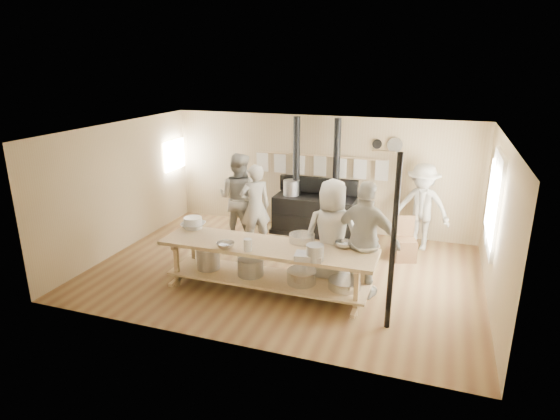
{
  "coord_description": "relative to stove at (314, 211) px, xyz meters",
  "views": [
    {
      "loc": [
        2.55,
        -7.57,
        3.74
      ],
      "look_at": [
        -0.16,
        0.2,
        1.11
      ],
      "focal_mm": 30.0,
      "sensor_mm": 36.0,
      "label": 1
    }
  ],
  "objects": [
    {
      "name": "ground",
      "position": [
        0.01,
        -2.12,
        -0.52
      ],
      "size": [
        7.0,
        7.0,
        0.0
      ],
      "primitive_type": "plane",
      "color": "brown",
      "rests_on": "ground"
    },
    {
      "name": "room_shell",
      "position": [
        0.01,
        -2.12,
        1.1
      ],
      "size": [
        7.0,
        7.0,
        7.0
      ],
      "color": "tan",
      "rests_on": "ground"
    },
    {
      "name": "window_right",
      "position": [
        3.48,
        -1.52,
        0.98
      ],
      "size": [
        0.09,
        1.5,
        1.65
      ],
      "color": "beige",
      "rests_on": "ground"
    },
    {
      "name": "left_opening",
      "position": [
        -3.44,
        -0.12,
        1.08
      ],
      "size": [
        0.0,
        0.9,
        0.9
      ],
      "color": "white",
      "rests_on": "ground"
    },
    {
      "name": "stove",
      "position": [
        0.0,
        0.0,
        0.0
      ],
      "size": [
        1.9,
        0.75,
        2.6
      ],
      "color": "black",
      "rests_on": "ground"
    },
    {
      "name": "towel_rail",
      "position": [
        0.01,
        0.28,
        1.04
      ],
      "size": [
        3.0,
        0.04,
        0.47
      ],
      "color": "#9D8759",
      "rests_on": "ground"
    },
    {
      "name": "back_wall_shelf",
      "position": [
        1.47,
        0.32,
        1.48
      ],
      "size": [
        0.63,
        0.14,
        0.32
      ],
      "color": "#9D8759",
      "rests_on": "ground"
    },
    {
      "name": "prep_table",
      "position": [
        -0.0,
        -3.02,
        -0.0
      ],
      "size": [
        3.6,
        0.9,
        0.85
      ],
      "color": "#9D8759",
      "rests_on": "ground"
    },
    {
      "name": "support_post",
      "position": [
        2.06,
        -3.47,
        0.78
      ],
      "size": [
        0.08,
        0.08,
        2.6
      ],
      "primitive_type": "cylinder",
      "color": "black",
      "rests_on": "ground"
    },
    {
      "name": "cook_far_left",
      "position": [
        -0.93,
        -1.24,
        0.37
      ],
      "size": [
        0.77,
        0.74,
        1.77
      ],
      "primitive_type": "imported",
      "rotation": [
        0.0,
        0.0,
        3.83
      ],
      "color": "#9D988B",
      "rests_on": "ground"
    },
    {
      "name": "cook_left",
      "position": [
        -1.4,
        -0.97,
        0.44
      ],
      "size": [
        0.96,
        0.76,
        1.93
      ],
      "primitive_type": "imported",
      "rotation": [
        0.0,
        0.0,
        3.1
      ],
      "color": "#9D988B",
      "rests_on": "ground"
    },
    {
      "name": "cook_center",
      "position": [
        0.96,
        -2.48,
        0.43
      ],
      "size": [
        1.08,
        0.88,
        1.91
      ],
      "primitive_type": "imported",
      "rotation": [
        0.0,
        0.0,
        3.48
      ],
      "color": "#9D988B",
      "rests_on": "ground"
    },
    {
      "name": "cook_right",
      "position": [
        1.55,
        -2.61,
        0.46
      ],
      "size": [
        1.23,
        0.73,
        1.96
      ],
      "primitive_type": "imported",
      "rotation": [
        0.0,
        0.0,
        2.91
      ],
      "color": "#9D988B",
      "rests_on": "ground"
    },
    {
      "name": "cook_by_window",
      "position": [
        2.29,
        -0.17,
        0.38
      ],
      "size": [
        1.28,
        0.9,
        1.8
      ],
      "primitive_type": "imported",
      "rotation": [
        0.0,
        0.0,
        -0.21
      ],
      "color": "#9D988B",
      "rests_on": "ground"
    },
    {
      "name": "chair",
      "position": [
        2.07,
        -0.86,
        -0.27
      ],
      "size": [
        0.5,
        0.5,
        0.85
      ],
      "rotation": [
        0.0,
        0.0,
        0.32
      ],
      "color": "#533721",
      "rests_on": "ground"
    },
    {
      "name": "bowl_white_a",
      "position": [
        -1.54,
        -2.69,
        0.38
      ],
      "size": [
        0.43,
        0.43,
        0.1
      ],
      "primitive_type": "imported",
      "rotation": [
        0.0,
        0.0,
        0.03
      ],
      "color": "white",
      "rests_on": "prep_table"
    },
    {
      "name": "bowl_steel_a",
      "position": [
        -0.59,
        -3.35,
        0.38
      ],
      "size": [
        0.42,
        0.42,
        0.09
      ],
      "primitive_type": "imported",
      "rotation": [
        0.0,
        0.0,
        0.73
      ],
      "color": "silver",
      "rests_on": "prep_table"
    },
    {
      "name": "bowl_white_b",
      "position": [
        1.56,
        -2.69,
        0.38
      ],
      "size": [
        0.6,
        0.6,
        0.11
      ],
      "primitive_type": "imported",
      "rotation": [
        0.0,
        0.0,
        2.11
      ],
      "color": "white",
      "rests_on": "prep_table"
    },
    {
      "name": "bowl_steel_b",
      "position": [
        1.22,
        -2.69,
        0.37
      ],
      "size": [
        0.29,
        0.29,
        0.09
      ],
      "primitive_type": "imported",
      "rotation": [
        0.0,
        0.0,
        3.15
      ],
      "color": "silver",
      "rests_on": "prep_table"
    },
    {
      "name": "roasting_pan",
      "position": [
        0.81,
        -3.35,
        0.38
      ],
      "size": [
        0.45,
        0.33,
        0.09
      ],
      "primitive_type": "cube",
      "rotation": [
        0.0,
        0.0,
        0.13
      ],
      "color": "#B2B2B7",
      "rests_on": "prep_table"
    },
    {
      "name": "mixing_bowl_large",
      "position": [
        0.51,
        -2.69,
        0.4
      ],
      "size": [
        0.53,
        0.53,
        0.14
      ],
      "primitive_type": "cylinder",
      "rotation": [
        0.0,
        0.0,
        -0.28
      ],
      "color": "silver",
      "rests_on": "prep_table"
    },
    {
      "name": "bucket_galv",
      "position": [
        0.91,
        -3.35,
        0.45
      ],
      "size": [
        0.33,
        0.33,
        0.25
      ],
      "primitive_type": "cylinder",
      "rotation": [
        0.0,
        0.0,
        -0.27
      ],
      "color": "gray",
      "rests_on": "prep_table"
    },
    {
      "name": "deep_bowl_enamel",
      "position": [
        -1.54,
        -2.69,
        0.43
      ],
      "size": [
        0.33,
        0.33,
        0.2
      ],
      "primitive_type": "cylinder",
      "rotation": [
        0.0,
        0.0,
        -0.03
      ],
      "color": "white",
      "rests_on": "prep_table"
    },
    {
      "name": "pitcher",
      "position": [
        -0.19,
        -3.35,
        0.43
      ],
      "size": [
        0.13,
        0.13,
        0.2
      ],
      "primitive_type": "cylinder",
      "rotation": [
        0.0,
        0.0,
        -0.03
      ],
      "color": "white",
      "rests_on": "prep_table"
    }
  ]
}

